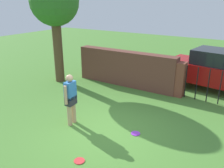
{
  "coord_description": "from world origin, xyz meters",
  "views": [
    {
      "loc": [
        3.48,
        -5.06,
        3.72
      ],
      "look_at": [
        -0.57,
        1.35,
        1.0
      ],
      "focal_mm": 38.12,
      "sensor_mm": 36.0,
      "label": 1
    }
  ],
  "objects_px": {
    "tree": "(54,4)",
    "person": "(71,97)",
    "car": "(217,70)",
    "frisbee_purple": "(136,133)",
    "frisbee_red": "(79,161)"
  },
  "relations": [
    {
      "from": "tree",
      "to": "person",
      "type": "relative_size",
      "value": 2.9
    },
    {
      "from": "person",
      "to": "frisbee_red",
      "type": "distance_m",
      "value": 2.11
    },
    {
      "from": "frisbee_purple",
      "to": "frisbee_red",
      "type": "relative_size",
      "value": 1.0
    },
    {
      "from": "tree",
      "to": "person",
      "type": "bearing_deg",
      "value": -41.27
    },
    {
      "from": "car",
      "to": "frisbee_red",
      "type": "bearing_deg",
      "value": -97.27
    },
    {
      "from": "tree",
      "to": "car",
      "type": "relative_size",
      "value": 1.07
    },
    {
      "from": "tree",
      "to": "car",
      "type": "bearing_deg",
      "value": 22.91
    },
    {
      "from": "car",
      "to": "tree",
      "type": "bearing_deg",
      "value": -149.57
    },
    {
      "from": "car",
      "to": "frisbee_purple",
      "type": "distance_m",
      "value": 5.34
    },
    {
      "from": "car",
      "to": "frisbee_purple",
      "type": "bearing_deg",
      "value": -96.25
    },
    {
      "from": "car",
      "to": "frisbee_red",
      "type": "relative_size",
      "value": 16.25
    },
    {
      "from": "frisbee_purple",
      "to": "frisbee_red",
      "type": "bearing_deg",
      "value": -107.57
    },
    {
      "from": "car",
      "to": "frisbee_purple",
      "type": "xyz_separation_m",
      "value": [
        -1.25,
        -5.12,
        -0.85
      ]
    },
    {
      "from": "tree",
      "to": "frisbee_red",
      "type": "xyz_separation_m",
      "value": [
        4.68,
        -4.22,
        -3.51
      ]
    },
    {
      "from": "frisbee_purple",
      "to": "tree",
      "type": "bearing_deg",
      "value": 155.83
    }
  ]
}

